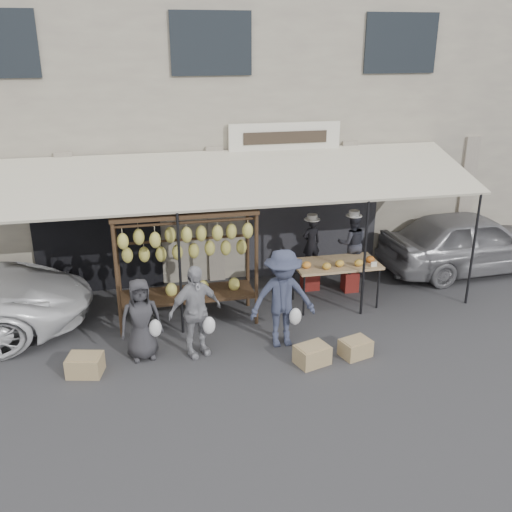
# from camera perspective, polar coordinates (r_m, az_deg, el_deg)

# --- Properties ---
(ground_plane) EXTENTS (90.00, 90.00, 0.00)m
(ground_plane) POSITION_cam_1_polar(r_m,az_deg,el_deg) (9.85, -0.74, -10.14)
(ground_plane) COLOR #2D2D30
(shophouse) EXTENTS (24.00, 6.15, 7.30)m
(shophouse) POSITION_cam_1_polar(r_m,az_deg,el_deg) (14.94, -6.08, 15.25)
(shophouse) COLOR #A9A28A
(shophouse) RESTS_ON ground_plane
(awning) EXTENTS (10.00, 2.35, 2.92)m
(awning) POSITION_cam_1_polar(r_m,az_deg,el_deg) (10.98, -3.21, 7.65)
(awning) COLOR beige
(awning) RESTS_ON ground_plane
(banana_rack) EXTENTS (2.60, 0.90, 2.24)m
(banana_rack) POSITION_cam_1_polar(r_m,az_deg,el_deg) (10.47, -7.06, 1.14)
(banana_rack) COLOR black
(banana_rack) RESTS_ON ground_plane
(produce_table) EXTENTS (1.70, 0.90, 1.04)m
(produce_table) POSITION_cam_1_polar(r_m,az_deg,el_deg) (11.46, 8.09, -0.90)
(produce_table) COLOR tan
(produce_table) RESTS_ON ground_plane
(vendor_left) EXTENTS (0.44, 0.33, 1.11)m
(vendor_left) POSITION_cam_1_polar(r_m,az_deg,el_deg) (12.11, 5.55, 1.29)
(vendor_left) COLOR black
(vendor_left) RESTS_ON stool_left
(vendor_right) EXTENTS (0.70, 0.59, 1.28)m
(vendor_right) POSITION_cam_1_polar(r_m,az_deg,el_deg) (12.10, 9.60, 1.25)
(vendor_right) COLOR #2E303A
(vendor_right) RESTS_ON stool_right
(customer_left) EXTENTS (0.75, 0.54, 1.43)m
(customer_left) POSITION_cam_1_polar(r_m,az_deg,el_deg) (9.73, -11.43, -6.22)
(customer_left) COLOR #2F2E32
(customer_left) RESTS_ON ground_plane
(customer_mid) EXTENTS (1.03, 0.70, 1.63)m
(customer_mid) POSITION_cam_1_polar(r_m,az_deg,el_deg) (9.63, -6.12, -5.51)
(customer_mid) COLOR #98989E
(customer_mid) RESTS_ON ground_plane
(customer_right) EXTENTS (1.15, 0.66, 1.78)m
(customer_right) POSITION_cam_1_polar(r_m,az_deg,el_deg) (9.86, 2.68, -4.29)
(customer_right) COLOR #343A52
(customer_right) RESTS_ON ground_plane
(stool_left) EXTENTS (0.43, 0.43, 0.49)m
(stool_left) POSITION_cam_1_polar(r_m,az_deg,el_deg) (12.39, 5.42, -2.19)
(stool_left) COLOR maroon
(stool_left) RESTS_ON ground_plane
(stool_right) EXTENTS (0.37, 0.37, 0.44)m
(stool_right) POSITION_cam_1_polar(r_m,az_deg,el_deg) (12.41, 9.36, -2.48)
(stool_right) COLOR maroon
(stool_right) RESTS_ON ground_plane
(crate_near_a) EXTENTS (0.63, 0.54, 0.32)m
(crate_near_a) POSITION_cam_1_polar(r_m,az_deg,el_deg) (9.67, 5.64, -9.80)
(crate_near_a) COLOR tan
(crate_near_a) RESTS_ON ground_plane
(crate_near_b) EXTENTS (0.58, 0.50, 0.29)m
(crate_near_b) POSITION_cam_1_polar(r_m,az_deg,el_deg) (9.99, 9.91, -9.04)
(crate_near_b) COLOR tan
(crate_near_b) RESTS_ON ground_plane
(crate_far) EXTENTS (0.62, 0.53, 0.32)m
(crate_far) POSITION_cam_1_polar(r_m,az_deg,el_deg) (9.74, -16.71, -10.40)
(crate_far) COLOR tan
(crate_far) RESTS_ON ground_plane
(sedan) EXTENTS (4.29, 1.91, 1.43)m
(sedan) POSITION_cam_1_polar(r_m,az_deg,el_deg) (14.04, 20.67, 1.38)
(sedan) COLOR gray
(sedan) RESTS_ON ground_plane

